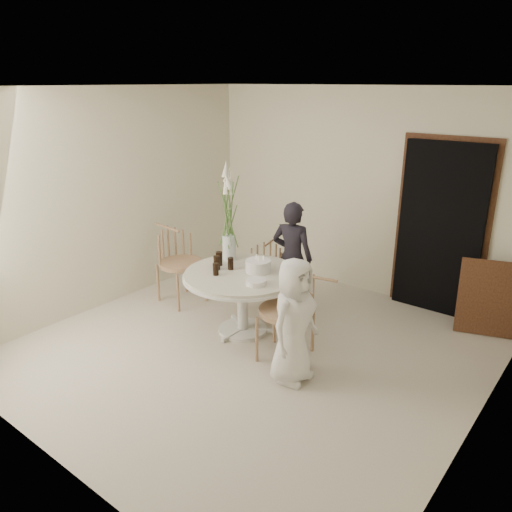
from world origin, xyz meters
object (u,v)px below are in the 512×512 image
Objects in this scene: chair_far at (267,265)px; girl at (292,258)px; table at (242,282)px; chair_left at (175,253)px; flower_vase at (229,217)px; boy at (294,321)px; birthday_cake at (258,266)px; chair_right at (299,304)px.

girl reaches higher than chair_far.
table is 0.83m from chair_far.
flower_vase is (0.89, 0.06, 0.62)m from chair_left.
girl is at bearing -11.56° from chair_far.
boy is (1.00, -0.45, 0.00)m from table.
birthday_cake is at bearing 77.08° from girl.
boy is at bearing -24.24° from table.
chair_left is at bearing -176.04° from flower_vase.
chair_far is 0.85× the size of chair_right.
girl is (-0.71, 0.93, 0.08)m from chair_right.
girl is 1.20× the size of flower_vase.
chair_right is 0.82× the size of flower_vase.
girl reaches higher than birthday_cake.
flower_vase is (-0.15, -0.55, 0.72)m from chair_far.
chair_far is 0.80m from birthday_cake.
chair_far is (-0.25, 0.79, -0.08)m from table.
chair_right is 0.78m from birthday_cake.
boy is at bearing -58.69° from chair_far.
boy reaches higher than table.
chair_far is at bearing 107.49° from table.
flower_vase is at bearing -119.35° from chair_far.
flower_vase is (-1.24, 0.37, 0.63)m from chair_right.
boy is (1.25, -1.24, 0.09)m from chair_far.
chair_left is at bearing 172.10° from table.
boy is at bearing -26.29° from flower_vase.
boy is 4.37× the size of birthday_cake.
girl is 1.53m from boy.
chair_right is at bearing -16.46° from flower_vase.
boy is at bearing 112.13° from girl.
flower_vase is (-0.52, -0.56, 0.55)m from girl.
table is 1.07× the size of boy.
birthday_cake is (0.37, -0.66, 0.26)m from chair_far.
girl is 0.94m from flower_vase.
chair_left is 0.83× the size of flower_vase.
girl reaches higher than boy.
birthday_cake is at bearing -11.88° from flower_vase.
girl is at bearing 81.28° from table.
table is 1.61× the size of chair_far.
girl is (0.12, 0.80, 0.09)m from table.
chair_far is 1.42m from chair_right.
boy reaches higher than chair_right.
table is at bearing -31.10° from flower_vase.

